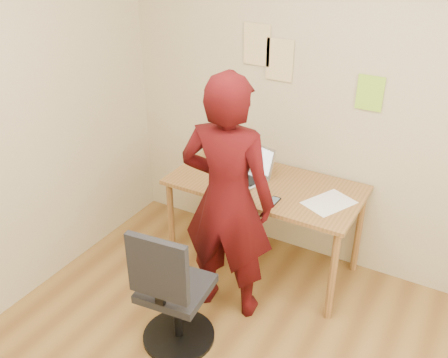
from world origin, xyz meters
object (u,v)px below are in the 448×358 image
Objects in this scene: desk at (265,194)px; phone at (273,201)px; laptop at (249,170)px; person at (227,200)px; office_chair at (172,298)px.

desk is 11.17× the size of phone.
desk is at bearing 5.92° from laptop.
laptop is at bearing 168.29° from desk.
phone is 0.38m from person.
laptop reaches higher than office_chair.
laptop is 0.43× the size of office_chair.
phone is 0.07× the size of person.
office_chair is at bearing 69.95° from person.
desk is 3.58× the size of laptop.
laptop is at bearing 143.97° from phone.
person reaches higher than phone.
phone is at bearing -19.84° from laptop.
desk is 0.28m from phone.
person is at bearing 72.05° from office_chair.
office_chair is (-0.13, -1.03, -0.26)m from desk.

